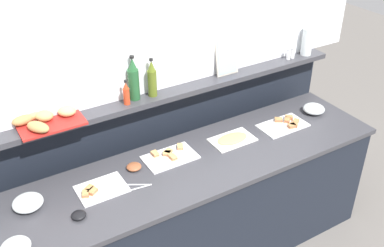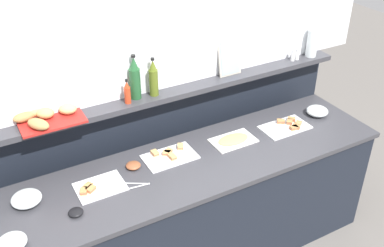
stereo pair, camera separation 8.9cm
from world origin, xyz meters
name	(u,v)px [view 1 (the left image)]	position (x,y,z in m)	size (l,w,h in m)	color
ground_plane	(161,209)	(0.00, 0.60, 0.00)	(12.00, 12.00, 0.00)	slate
buffet_counter	(198,211)	(0.00, 0.00, 0.45)	(2.68, 0.70, 0.89)	black
back_ledge_unit	(162,154)	(0.00, 0.52, 0.63)	(2.96, 0.22, 1.21)	black
sandwich_platter_rear	(285,124)	(0.80, 0.05, 0.90)	(0.36, 0.21, 0.04)	silver
sandwich_platter_front	(99,189)	(-0.67, 0.06, 0.90)	(0.30, 0.22, 0.04)	silver
sandwich_platter_side	(170,156)	(-0.14, 0.14, 0.90)	(0.35, 0.22, 0.04)	silver
cold_cuts_platter	(232,139)	(0.34, 0.09, 0.90)	(0.32, 0.19, 0.02)	white
glass_bowl_large	(16,247)	(-1.22, -0.18, 0.92)	(0.16, 0.16, 0.06)	silver
glass_bowl_medium	(314,109)	(1.12, 0.08, 0.92)	(0.17, 0.17, 0.07)	silver
glass_bowl_small	(28,203)	(-1.08, 0.13, 0.92)	(0.18, 0.18, 0.07)	silver
condiment_bowl_teal	(79,215)	(-0.86, -0.10, 0.91)	(0.09, 0.09, 0.03)	black
condiment_bowl_cream	(134,167)	(-0.40, 0.14, 0.91)	(0.10, 0.10, 0.03)	brown
serving_tongs	(138,187)	(-0.46, -0.04, 0.90)	(0.19, 0.10, 0.01)	#B7BABF
wine_bottle_green	(133,80)	(-0.22, 0.48, 1.35)	(0.08, 0.08, 0.32)	#23562D
hot_sauce_bottle	(126,94)	(-0.29, 0.43, 1.28)	(0.04, 0.04, 0.18)	red
olive_oil_bottle	(152,79)	(-0.09, 0.46, 1.33)	(0.06, 0.06, 0.28)	#56661E
salt_shaker	(289,54)	(1.13, 0.45, 1.25)	(0.03, 0.03, 0.09)	white
pepper_shaker	(293,53)	(1.18, 0.45, 1.25)	(0.03, 0.03, 0.09)	white
bread_basket	(43,119)	(-0.84, 0.47, 1.24)	(0.43, 0.31, 0.08)	#B2231E
framed_picture	(226,56)	(0.55, 0.49, 1.34)	(0.19, 0.07, 0.28)	#B2AD9E
water_carafe	(307,41)	(1.32, 0.45, 1.32)	(0.09, 0.09, 0.23)	silver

